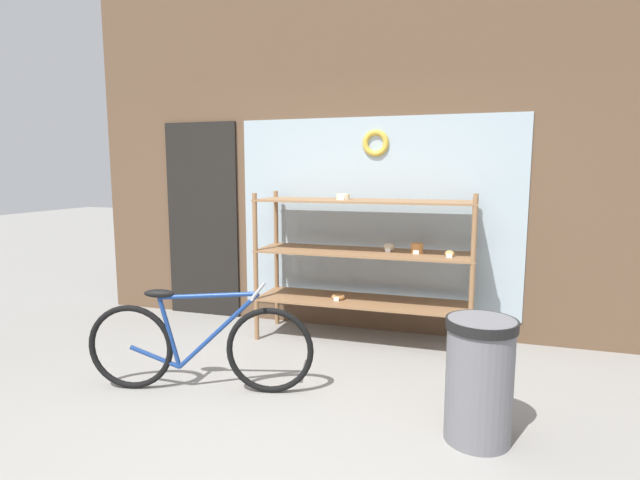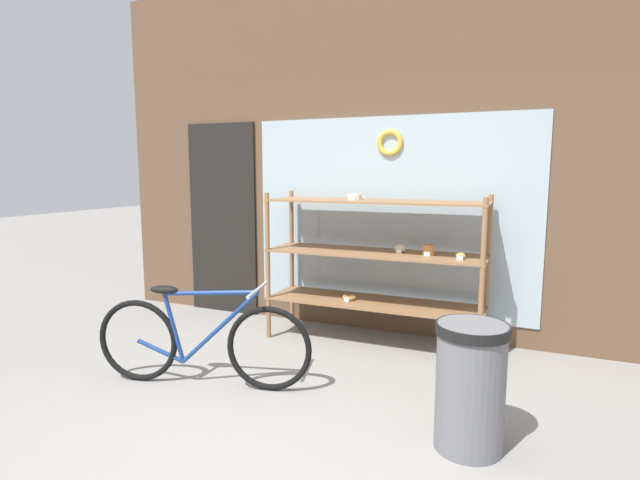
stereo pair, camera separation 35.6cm
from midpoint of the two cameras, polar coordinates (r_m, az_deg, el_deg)
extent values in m
plane|color=gray|center=(3.26, -9.40, -21.42)|extent=(30.00, 30.00, 0.00)
cube|color=brown|center=(4.96, 2.14, 9.81)|extent=(5.80, 0.08, 3.51)
cube|color=#A3B7C1|center=(4.88, 4.22, 2.75)|extent=(2.77, 0.02, 1.90)
cube|color=black|center=(5.63, -15.05, 2.17)|extent=(0.84, 0.03, 2.10)
torus|color=gold|center=(4.85, 4.26, 10.99)|extent=(0.26, 0.06, 0.26)
cylinder|color=#8E6642|center=(4.71, -9.52, -3.15)|extent=(0.04, 0.04, 1.39)
cylinder|color=#8E6642|center=(4.21, 14.71, -4.63)|extent=(0.04, 0.04, 1.39)
cylinder|color=#8E6642|center=(5.16, -6.97, -2.13)|extent=(0.04, 0.04, 1.39)
cylinder|color=#8E6642|center=(4.71, 15.02, -3.32)|extent=(0.04, 0.04, 1.39)
cube|color=#8E6642|center=(4.67, 2.72, -7.01)|extent=(1.98, 0.55, 0.02)
cube|color=#8E6642|center=(4.57, 2.76, -1.42)|extent=(1.98, 0.55, 0.02)
cube|color=#8E6642|center=(4.52, 2.80, 4.48)|extent=(1.98, 0.55, 0.02)
cylinder|color=beige|center=(4.57, 0.43, 4.96)|extent=(0.13, 0.13, 0.05)
cube|color=white|center=(4.50, 0.16, 4.82)|extent=(0.05, 0.00, 0.04)
ellipsoid|color=beige|center=(4.59, 5.69, -0.83)|extent=(0.11, 0.09, 0.07)
cube|color=white|center=(4.53, 5.53, -1.19)|extent=(0.05, 0.00, 0.04)
torus|color=beige|center=(4.73, 0.51, 4.94)|extent=(0.12, 0.12, 0.03)
cube|color=white|center=(4.67, 0.27, 4.93)|extent=(0.05, 0.00, 0.04)
cylinder|color=#C67F42|center=(4.51, 8.82, -0.96)|extent=(0.11, 0.11, 0.09)
cube|color=white|center=(4.45, 8.69, -1.41)|extent=(0.05, 0.00, 0.04)
torus|color=#B27A42|center=(4.69, -0.08, -6.55)|extent=(0.13, 0.13, 0.04)
cube|color=white|center=(4.63, -0.36, -6.81)|extent=(0.05, 0.00, 0.04)
ellipsoid|color=tan|center=(4.37, 12.36, -1.55)|extent=(0.08, 0.07, 0.06)
cube|color=white|center=(4.32, 12.30, -1.79)|extent=(0.05, 0.00, 0.04)
torus|color=black|center=(4.02, -23.28, -11.22)|extent=(0.62, 0.19, 0.63)
torus|color=black|center=(3.68, -8.59, -12.43)|extent=(0.62, 0.19, 0.63)
cylinder|color=navy|center=(3.73, -14.30, -10.08)|extent=(0.60, 0.17, 0.58)
cylinder|color=navy|center=(3.68, -15.39, -6.18)|extent=(0.71, 0.20, 0.07)
cylinder|color=navy|center=(3.86, -19.43, -9.98)|extent=(0.16, 0.07, 0.53)
cylinder|color=navy|center=(3.97, -20.86, -12.44)|extent=(0.37, 0.12, 0.17)
ellipsoid|color=black|center=(3.81, -20.52, -5.77)|extent=(0.23, 0.14, 0.06)
cylinder|color=#B2B2B7|center=(3.57, -9.95, -5.79)|extent=(0.13, 0.45, 0.02)
cylinder|color=slate|center=(3.13, 14.56, -15.32)|extent=(0.39, 0.39, 0.74)
cylinder|color=black|center=(3.01, 14.79, -9.34)|extent=(0.41, 0.41, 0.06)
camera|label=1|loc=(0.18, -92.86, -0.40)|focal=28.00mm
camera|label=2|loc=(0.18, 87.14, 0.40)|focal=28.00mm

